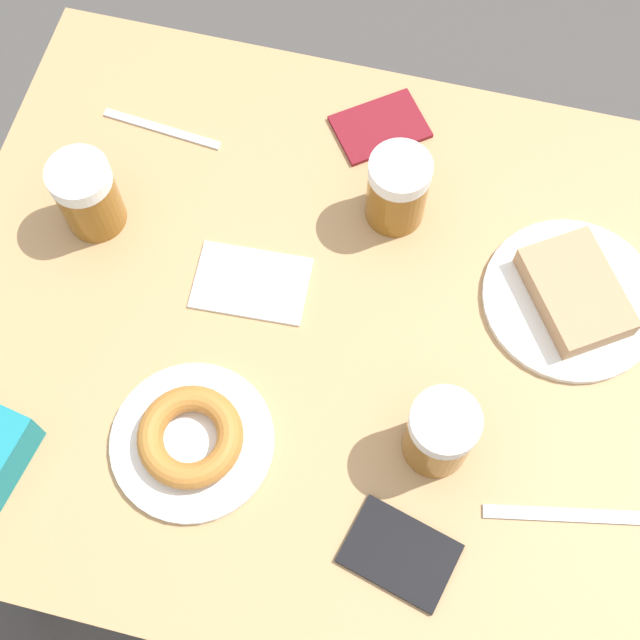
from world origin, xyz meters
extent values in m
plane|color=#474442|center=(0.00, 0.00, 0.00)|extent=(8.00, 8.00, 0.00)
cube|color=tan|center=(0.00, 0.00, 0.73)|extent=(0.84, 1.01, 0.03)
cylinder|color=black|center=(-0.38, -0.46, 0.36)|extent=(0.04, 0.04, 0.71)
cylinder|color=black|center=(-0.38, 0.46, 0.36)|extent=(0.04, 0.04, 0.71)
cylinder|color=#514C47|center=(0.22, 0.60, 0.22)|extent=(0.03, 0.03, 0.45)
cylinder|color=white|center=(-0.11, 0.31, 0.75)|extent=(0.23, 0.23, 0.01)
cube|color=tan|center=(-0.11, 0.31, 0.77)|extent=(0.18, 0.17, 0.03)
cylinder|color=white|center=(0.19, -0.11, 0.75)|extent=(0.20, 0.20, 0.01)
torus|color=#B2702D|center=(0.19, -0.11, 0.77)|extent=(0.13, 0.13, 0.03)
cylinder|color=#8C5619|center=(0.12, 0.17, 0.79)|extent=(0.08, 0.08, 0.09)
cylinder|color=white|center=(0.12, 0.17, 0.85)|extent=(0.08, 0.08, 0.02)
cylinder|color=#8C5619|center=(-0.08, -0.33, 0.79)|extent=(0.08, 0.08, 0.09)
cylinder|color=white|center=(-0.08, -0.33, 0.85)|extent=(0.08, 0.08, 0.02)
cylinder|color=#8C5619|center=(-0.19, 0.06, 0.79)|extent=(0.08, 0.08, 0.09)
cylinder|color=white|center=(-0.19, 0.06, 0.85)|extent=(0.08, 0.08, 0.02)
cube|color=white|center=(-0.04, -0.10, 0.74)|extent=(0.11, 0.15, 0.00)
cube|color=silver|center=(-0.24, -0.29, 0.74)|extent=(0.03, 0.18, 0.00)
cube|color=silver|center=(0.17, 0.35, 0.74)|extent=(0.06, 0.20, 0.00)
cube|color=maroon|center=(-0.32, 0.01, 0.74)|extent=(0.15, 0.15, 0.01)
cube|color=black|center=(0.26, 0.16, 0.74)|extent=(0.12, 0.14, 0.01)
camera|label=1|loc=(0.43, 0.10, 1.81)|focal=50.00mm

